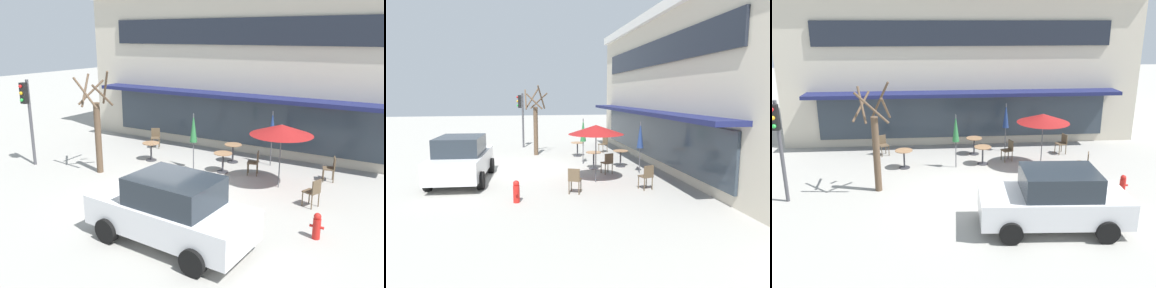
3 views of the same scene
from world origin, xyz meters
TOP-DOWN VIEW (x-y plane):
  - ground_plane at (0.00, 0.00)m, footprint 80.00×80.00m
  - building_facade at (0.00, 9.96)m, footprint 16.83×9.10m
  - cafe_table_near_wall at (-2.69, 2.90)m, footprint 0.70×0.70m
  - cafe_table_streetside at (0.53, 3.09)m, footprint 0.70×0.70m
  - cafe_table_by_tree at (0.32, 4.41)m, footprint 0.70×0.70m
  - patio_umbrella_green_folded at (-0.60, 2.81)m, footprint 0.28×0.28m
  - patio_umbrella_cream_folded at (1.79, 4.81)m, footprint 0.28×0.28m
  - patio_umbrella_corner_open at (2.88, 2.65)m, footprint 2.10×2.10m
  - cafe_chair_0 at (1.68, 3.44)m, footprint 0.50×0.50m
  - cafe_chair_1 at (4.26, 4.18)m, footprint 0.50×0.50m
  - cafe_chair_2 at (-3.73, 4.64)m, footprint 0.55×0.55m
  - cafe_chair_3 at (4.32, 1.59)m, footprint 0.52×0.52m
  - parked_sedan at (1.88, -2.42)m, footprint 4.30×2.21m
  - street_tree at (-3.48, 0.69)m, footprint 1.27×1.27m
  - traffic_light_pole at (-6.38, -0.05)m, footprint 0.26×0.44m
  - fire_hydrant at (4.94, -0.34)m, footprint 0.36×0.20m

SIDE VIEW (x-z plane):
  - ground_plane at x=0.00m, z-range 0.00..0.00m
  - fire_hydrant at x=4.94m, z-range 0.00..0.71m
  - cafe_table_near_wall at x=-2.69m, z-range 0.14..0.90m
  - cafe_table_streetside at x=0.53m, z-range 0.14..0.90m
  - cafe_table_by_tree at x=0.32m, z-range 0.14..0.90m
  - cafe_chair_0 at x=1.68m, z-range 0.08..0.97m
  - cafe_chair_1 at x=4.26m, z-range 0.08..0.97m
  - cafe_chair_2 at x=-3.73m, z-range 0.08..0.97m
  - cafe_chair_3 at x=4.32m, z-range 0.08..0.97m
  - parked_sedan at x=1.88m, z-range 0.00..1.76m
  - patio_umbrella_green_folded at x=-0.60m, z-range 0.53..2.73m
  - patio_umbrella_cream_folded at x=1.79m, z-range 0.53..2.73m
  - street_tree at x=-3.48m, z-range -0.20..3.63m
  - patio_umbrella_corner_open at x=2.88m, z-range 0.92..3.12m
  - traffic_light_pole at x=-6.38m, z-range 0.60..4.00m
  - building_facade at x=0.00m, z-range 0.00..7.20m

